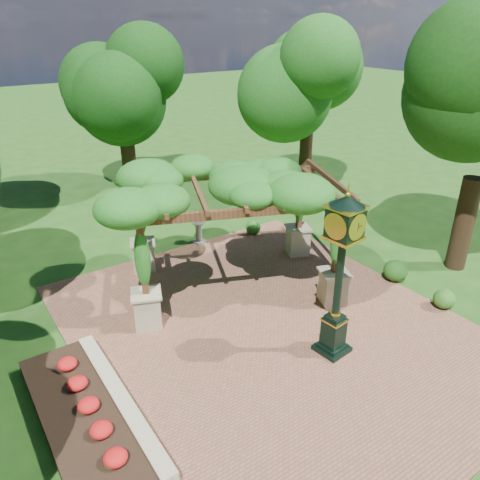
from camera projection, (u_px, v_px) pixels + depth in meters
ground at (292, 347)px, 12.56m from camera, size 120.00×120.00×0.00m
brick_plaza at (270, 328)px, 13.30m from camera, size 10.00×12.00×0.04m
border_wall at (121, 401)px, 10.52m from camera, size 0.35×5.00×0.40m
flower_bed at (81, 419)px, 10.07m from camera, size 1.50×5.00×0.36m
pedestal_clock at (341, 263)px, 11.26m from camera, size 0.97×0.97×4.43m
pergola at (232, 189)px, 14.01m from camera, size 7.52×6.15×4.08m
sundial at (199, 234)px, 18.19m from camera, size 0.57×0.57×0.86m
shrub_front at (444, 299)px, 14.08m from camera, size 0.72×0.72×0.58m
shrub_mid at (396, 271)px, 15.53m from camera, size 0.90×0.90×0.71m
shrub_back at (253, 227)px, 18.90m from camera, size 0.79×0.79×0.55m
tree_north at (120, 76)px, 22.12m from camera, size 4.69×4.69×7.99m
tree_east_far at (310, 83)px, 21.25m from camera, size 4.12×4.12×7.70m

